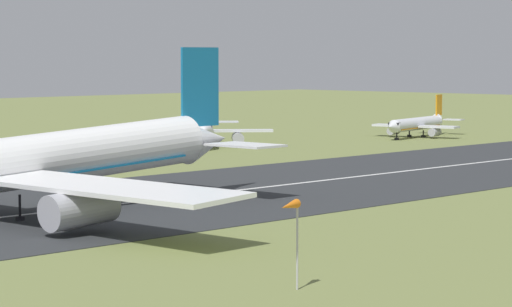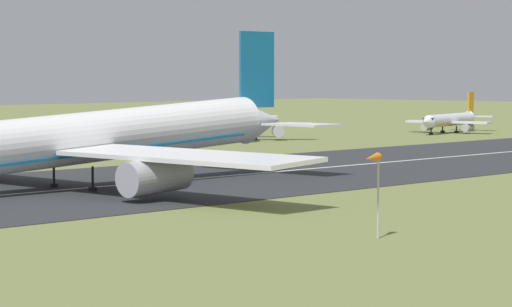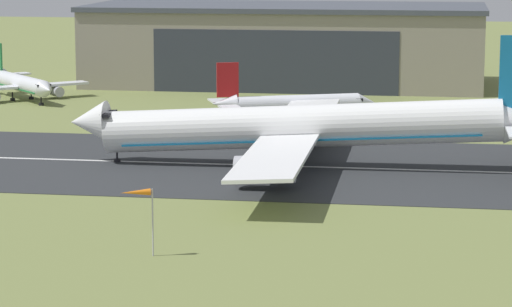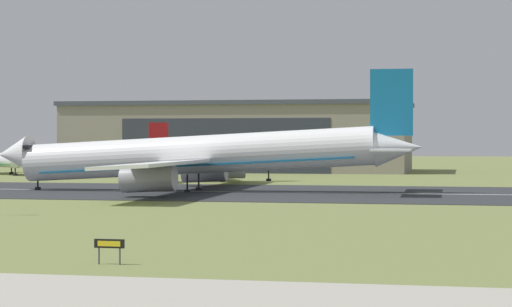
% 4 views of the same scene
% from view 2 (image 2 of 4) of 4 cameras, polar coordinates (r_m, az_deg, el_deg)
% --- Properties ---
extents(runway_strip, '(417.77, 40.39, 0.06)m').
position_cam_2_polar(runway_strip, '(135.59, -0.59, -1.00)').
color(runway_strip, '#2B2D30').
rests_on(runway_strip, ground_plane).
extents(runway_centreline, '(375.99, 0.70, 0.01)m').
position_cam_2_polar(runway_centreline, '(135.59, -0.59, -0.99)').
color(runway_centreline, silver).
rests_on(runway_centreline, runway_strip).
extents(airplane_landing, '(58.48, 59.91, 16.09)m').
position_cam_2_polar(airplane_landing, '(119.97, -8.33, 0.61)').
color(airplane_landing, white).
rests_on(airplane_landing, ground_plane).
extents(airplane_parked_west, '(25.17, 16.84, 7.72)m').
position_cam_2_polar(airplane_parked_west, '(234.54, 9.12, 1.56)').
color(airplane_parked_west, silver).
rests_on(airplane_parked_west, ground_plane).
extents(airplane_parked_far_east, '(21.04, 20.67, 10.20)m').
position_cam_2_polar(airplane_parked_far_east, '(207.15, -0.59, 1.52)').
color(airplane_parked_far_east, silver).
rests_on(airplane_parked_far_east, ground_plane).
extents(windsock_pole, '(2.72, 1.45, 5.95)m').
position_cam_2_polar(windsock_pole, '(82.23, 5.51, -0.41)').
color(windsock_pole, '#B7B7BC').
rests_on(windsock_pole, ground_plane).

